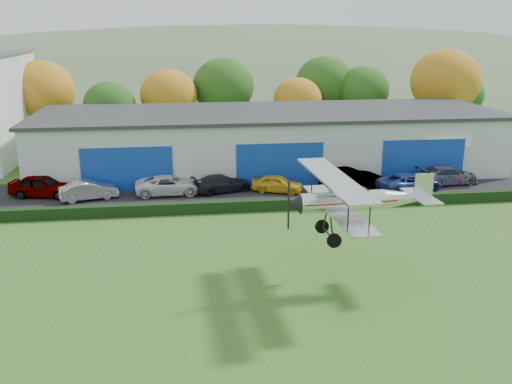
{
  "coord_description": "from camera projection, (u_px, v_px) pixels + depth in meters",
  "views": [
    {
      "loc": [
        -2.5,
        -21.32,
        12.69
      ],
      "look_at": [
        1.43,
        9.19,
        3.5
      ],
      "focal_mm": 39.64,
      "sensor_mm": 36.0,
      "label": 1
    }
  ],
  "objects": [
    {
      "name": "distant_hills",
      "position": [
        177.0,
        118.0,
        160.45
      ],
      "size": [
        430.0,
        196.0,
        56.0
      ],
      "color": "#4C6642",
      "rests_on": "ground"
    },
    {
      "name": "car_1",
      "position": [
        89.0,
        190.0,
        42.14
      ],
      "size": [
        4.52,
        2.59,
        1.41
      ],
      "primitive_type": "imported",
      "rotation": [
        0.0,
        0.0,
        1.85
      ],
      "color": "silver",
      "rests_on": "apron"
    },
    {
      "name": "ground",
      "position": [
        250.0,
        332.0,
        24.2
      ],
      "size": [
        300.0,
        300.0,
        0.0
      ],
      "primitive_type": "plane",
      "color": "#2F5E1D",
      "rests_on": "ground"
    },
    {
      "name": "car_2",
      "position": [
        170.0,
        185.0,
        43.44
      ],
      "size": [
        5.29,
        2.55,
        1.45
      ],
      "primitive_type": "imported",
      "rotation": [
        0.0,
        0.0,
        1.6
      ],
      "color": "silver",
      "rests_on": "apron"
    },
    {
      "name": "hangar",
      "position": [
        269.0,
        140.0,
        50.64
      ],
      "size": [
        40.6,
        12.6,
        5.3
      ],
      "color": "#B2B7BC",
      "rests_on": "ground"
    },
    {
      "name": "biplane",
      "position": [
        355.0,
        199.0,
        27.87
      ],
      "size": [
        7.5,
        8.59,
        3.22
      ],
      "rotation": [
        0.0,
        0.0,
        0.05
      ],
      "color": "silver"
    },
    {
      "name": "car_5",
      "position": [
        352.0,
        178.0,
        44.85
      ],
      "size": [
        5.37,
        3.23,
        1.67
      ],
      "primitive_type": "imported",
      "rotation": [
        0.0,
        0.0,
        1.88
      ],
      "color": "gray",
      "rests_on": "apron"
    },
    {
      "name": "hedge",
      "position": [
        265.0,
        205.0,
        39.85
      ],
      "size": [
        46.0,
        0.6,
        0.8
      ],
      "primitive_type": "cube",
      "color": "black",
      "rests_on": "ground"
    },
    {
      "name": "car_4",
      "position": [
        277.0,
        184.0,
        44.01
      ],
      "size": [
        4.28,
        2.91,
        1.35
      ],
      "primitive_type": "imported",
      "rotation": [
        0.0,
        0.0,
        1.21
      ],
      "color": "gold",
      "rests_on": "apron"
    },
    {
      "name": "car_6",
      "position": [
        410.0,
        182.0,
        44.16
      ],
      "size": [
        5.55,
        3.41,
        1.44
      ],
      "primitive_type": "imported",
      "rotation": [
        0.0,
        0.0,
        1.78
      ],
      "color": "navy",
      "rests_on": "apron"
    },
    {
      "name": "car_7",
      "position": [
        448.0,
        175.0,
        46.25
      ],
      "size": [
        5.21,
        2.56,
        1.46
      ],
      "primitive_type": "imported",
      "rotation": [
        0.0,
        0.0,
        1.68
      ],
      "color": "gray",
      "rests_on": "apron"
    },
    {
      "name": "tree_belt",
      "position": [
        214.0,
        92.0,
        61.31
      ],
      "size": [
        75.7,
        13.22,
        10.12
      ],
      "color": "#3D2614",
      "rests_on": "ground"
    },
    {
      "name": "apron",
      "position": [
        257.0,
        191.0,
        44.52
      ],
      "size": [
        48.0,
        9.0,
        0.05
      ],
      "primitive_type": "cube",
      "color": "black",
      "rests_on": "ground"
    },
    {
      "name": "car_3",
      "position": [
        222.0,
        183.0,
        44.09
      ],
      "size": [
        4.99,
        3.19,
        1.35
      ],
      "primitive_type": "imported",
      "rotation": [
        0.0,
        0.0,
        1.87
      ],
      "color": "black",
      "rests_on": "apron"
    },
    {
      "name": "car_0",
      "position": [
        42.0,
        186.0,
        42.81
      ],
      "size": [
        5.21,
        2.95,
        1.67
      ],
      "primitive_type": "imported",
      "rotation": [
        0.0,
        0.0,
        1.36
      ],
      "color": "gray",
      "rests_on": "apron"
    }
  ]
}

